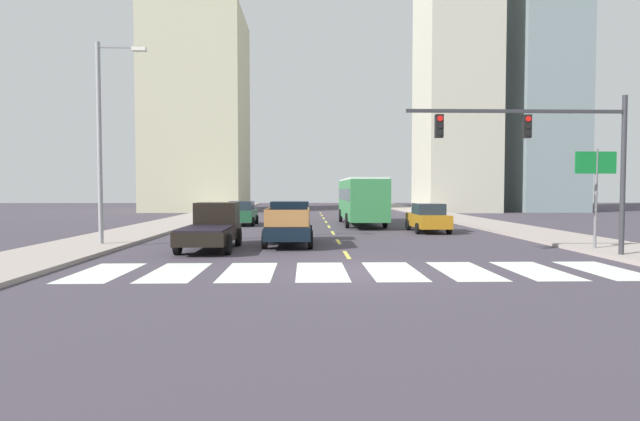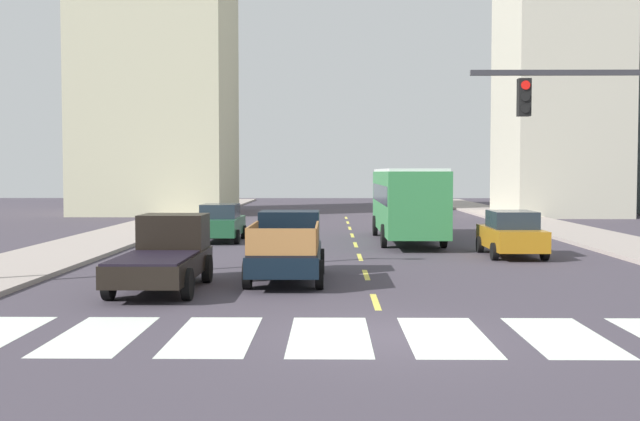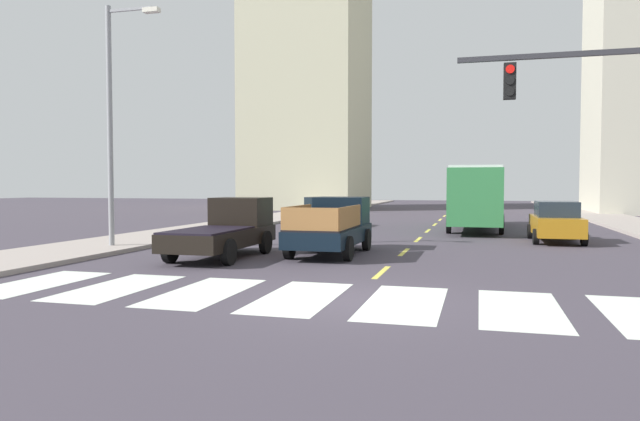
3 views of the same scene
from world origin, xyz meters
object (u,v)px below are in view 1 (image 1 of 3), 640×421
pickup_dark (212,227)px  sedan_near_left (428,218)px  traffic_signal_gantry (555,145)px  city_bus (361,198)px  sedan_far (242,213)px  direction_sign_green (596,178)px  streetlight_left (103,135)px  pickup_stakebed (289,224)px

pickup_dark → sedan_near_left: 13.95m
traffic_signal_gantry → pickup_dark: bearing=164.8°
pickup_dark → sedan_near_left: size_ratio=1.18×
city_bus → traffic_signal_gantry: traffic_signal_gantry is taller
sedan_near_left → traffic_signal_gantry: 12.29m
city_bus → sedan_far: 8.59m
direction_sign_green → sedan_far: bearing=135.9°
city_bus → sedan_far: (-8.52, -0.02, -1.09)m
city_bus → direction_sign_green: size_ratio=2.57×
sedan_near_left → city_bus: bearing=116.4°
traffic_signal_gantry → direction_sign_green: size_ratio=1.94×
sedan_near_left → streetlight_left: streetlight_left is taller
pickup_dark → sedan_far: bearing=92.9°
direction_sign_green → streetlight_left: 21.00m
pickup_dark → direction_sign_green: 16.09m
city_bus → streetlight_left: (-12.92, -13.56, 3.02)m
sedan_far → streetlight_left: 14.82m
traffic_signal_gantry → city_bus: bearing=106.0°
sedan_near_left → sedan_far: (-11.84, 6.22, 0.00)m
sedan_far → traffic_signal_gantry: traffic_signal_gantry is taller
city_bus → sedan_near_left: 7.15m
pickup_dark → sedan_far: 14.35m
pickup_dark → direction_sign_green: bearing=-4.5°
streetlight_left → sedan_near_left: bearing=24.3°
city_bus → sedan_far: city_bus is taller
traffic_signal_gantry → direction_sign_green: 3.61m
city_bus → streetlight_left: streetlight_left is taller
city_bus → streetlight_left: bearing=-133.8°
pickup_stakebed → sedan_near_left: 10.26m
city_bus → direction_sign_green: direction_sign_green is taller
pickup_dark → traffic_signal_gantry: bearing=-14.3°
pickup_dark → traffic_signal_gantry: size_ratio=0.64×
pickup_stakebed → streetlight_left: bearing=-172.7°
city_bus → sedan_near_left: city_bus is taller
sedan_near_left → streetlight_left: 18.29m
city_bus → traffic_signal_gantry: 18.78m
traffic_signal_gantry → direction_sign_green: traffic_signal_gantry is taller
sedan_near_left → direction_sign_green: (4.55, -9.63, 2.17)m
sedan_near_left → sedan_far: size_ratio=1.00×
pickup_dark → sedan_near_left: pickup_dark is taller
pickup_dark → direction_sign_green: direction_sign_green is taller
pickup_stakebed → city_bus: bearing=69.4°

